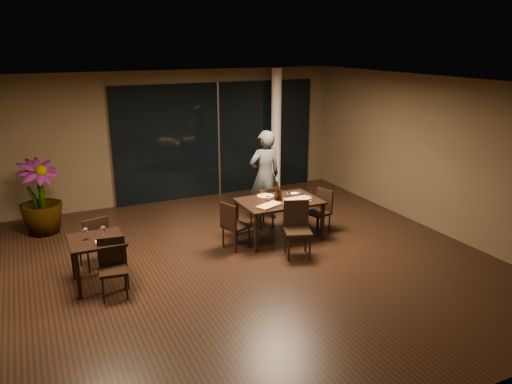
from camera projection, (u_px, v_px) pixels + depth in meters
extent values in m
plane|color=black|center=(249.00, 263.00, 8.50)|extent=(8.00, 8.00, 0.00)
cube|color=#443824|center=(176.00, 136.00, 11.56)|extent=(8.00, 0.10, 3.00)
cube|color=#443824|center=(431.00, 285.00, 4.55)|extent=(8.00, 0.10, 3.00)
cube|color=#443824|center=(438.00, 155.00, 9.70)|extent=(0.10, 8.00, 3.00)
cube|color=white|center=(248.00, 82.00, 7.61)|extent=(8.00, 8.00, 0.04)
cube|color=black|center=(218.00, 140.00, 11.93)|extent=(5.00, 0.06, 2.70)
cylinder|color=white|center=(276.00, 131.00, 12.19)|extent=(0.24, 0.24, 3.00)
cube|color=black|center=(279.00, 201.00, 9.38)|extent=(1.50, 1.00, 0.04)
cube|color=black|center=(256.00, 233.00, 8.83)|extent=(0.06, 0.06, 0.71)
cube|color=black|center=(322.00, 222.00, 9.39)|extent=(0.06, 0.06, 0.71)
cube|color=black|center=(237.00, 218.00, 9.59)|extent=(0.06, 0.06, 0.71)
cube|color=black|center=(299.00, 208.00, 10.15)|extent=(0.06, 0.06, 0.71)
cube|color=black|center=(96.00, 240.00, 7.56)|extent=(0.80, 0.80, 0.04)
cube|color=black|center=(78.00, 276.00, 7.24)|extent=(0.06, 0.06, 0.71)
cube|color=black|center=(125.00, 267.00, 7.52)|extent=(0.06, 0.06, 0.71)
cube|color=black|center=(73.00, 258.00, 7.83)|extent=(0.06, 0.06, 0.71)
cube|color=black|center=(117.00, 251.00, 8.11)|extent=(0.06, 0.06, 0.71)
cube|color=black|center=(262.00, 208.00, 10.05)|extent=(0.45, 0.45, 0.04)
cylinder|color=black|center=(263.00, 213.00, 10.32)|extent=(0.03, 0.03, 0.40)
cylinder|color=black|center=(251.00, 216.00, 10.14)|extent=(0.03, 0.03, 0.40)
cylinder|color=black|center=(273.00, 218.00, 10.08)|extent=(0.03, 0.03, 0.40)
cylinder|color=black|center=(260.00, 221.00, 9.90)|extent=(0.03, 0.03, 0.40)
cube|color=black|center=(267.00, 199.00, 9.85)|extent=(0.39, 0.11, 0.44)
cube|color=black|center=(298.00, 232.00, 8.64)|extent=(0.57, 0.57, 0.05)
cylinder|color=black|center=(289.00, 248.00, 8.51)|extent=(0.04, 0.04, 0.46)
cylinder|color=black|center=(310.00, 248.00, 8.55)|extent=(0.04, 0.04, 0.46)
cylinder|color=black|center=(285.00, 240.00, 8.86)|extent=(0.04, 0.04, 0.46)
cylinder|color=black|center=(306.00, 239.00, 8.90)|extent=(0.04, 0.04, 0.46)
cube|color=black|center=(296.00, 214.00, 8.76)|extent=(0.44, 0.19, 0.51)
cube|color=black|center=(236.00, 226.00, 9.00)|extent=(0.52, 0.52, 0.05)
cylinder|color=black|center=(249.00, 237.00, 9.06)|extent=(0.03, 0.03, 0.42)
cylinder|color=black|center=(237.00, 232.00, 9.29)|extent=(0.03, 0.03, 0.42)
cylinder|color=black|center=(236.00, 242.00, 8.83)|extent=(0.03, 0.03, 0.42)
cylinder|color=black|center=(223.00, 237.00, 9.06)|extent=(0.03, 0.03, 0.42)
cube|color=black|center=(228.00, 217.00, 8.81)|extent=(0.17, 0.40, 0.46)
cube|color=black|center=(318.00, 213.00, 9.73)|extent=(0.49, 0.49, 0.04)
cylinder|color=black|center=(306.00, 222.00, 9.81)|extent=(0.03, 0.03, 0.40)
cylinder|color=black|center=(318.00, 227.00, 9.57)|extent=(0.03, 0.03, 0.40)
cylinder|color=black|center=(317.00, 219.00, 10.01)|extent=(0.03, 0.03, 0.40)
cylinder|color=black|center=(329.00, 223.00, 9.77)|extent=(0.03, 0.03, 0.40)
cube|color=black|center=(325.00, 200.00, 9.78)|extent=(0.14, 0.39, 0.45)
cube|color=black|center=(93.00, 243.00, 8.25)|extent=(0.51, 0.51, 0.05)
cylinder|color=black|center=(100.00, 249.00, 8.54)|extent=(0.03, 0.03, 0.43)
cylinder|color=black|center=(80.00, 254.00, 8.33)|extent=(0.03, 0.03, 0.43)
cylinder|color=black|center=(108.00, 255.00, 8.29)|extent=(0.03, 0.03, 0.43)
cylinder|color=black|center=(89.00, 261.00, 8.08)|extent=(0.03, 0.03, 0.43)
cube|color=black|center=(97.00, 232.00, 8.04)|extent=(0.41, 0.15, 0.47)
cube|color=black|center=(113.00, 271.00, 7.29)|extent=(0.45, 0.45, 0.05)
cylinder|color=black|center=(103.00, 290.00, 7.15)|extent=(0.03, 0.03, 0.41)
cylinder|color=black|center=(127.00, 287.00, 7.25)|extent=(0.03, 0.03, 0.41)
cylinder|color=black|center=(103.00, 280.00, 7.45)|extent=(0.03, 0.03, 0.41)
cylinder|color=black|center=(125.00, 277.00, 7.54)|extent=(0.03, 0.03, 0.41)
cube|color=black|center=(112.00, 251.00, 7.39)|extent=(0.40, 0.09, 0.46)
imported|color=#2E3133|center=(265.00, 176.00, 10.32)|extent=(0.65, 0.43, 1.89)
imported|color=#1D4617|center=(40.00, 197.00, 9.62)|extent=(1.09, 1.09, 1.46)
cube|color=#432715|center=(269.00, 206.00, 9.01)|extent=(0.55, 0.42, 0.01)
cube|color=#3F2A14|center=(298.00, 200.00, 9.36)|extent=(0.55, 0.41, 0.01)
cylinder|color=#B12113|center=(265.00, 196.00, 9.60)|extent=(0.31, 0.31, 0.01)
cylinder|color=white|center=(268.00, 199.00, 9.32)|extent=(0.07, 0.07, 0.09)
cylinder|color=white|center=(289.00, 195.00, 9.53)|extent=(0.08, 0.08, 0.10)
cube|color=white|center=(307.00, 197.00, 9.53)|extent=(0.20, 0.16, 0.01)
cube|color=white|center=(295.00, 193.00, 9.78)|extent=(0.19, 0.13, 0.01)
cube|color=white|center=(102.00, 241.00, 7.45)|extent=(0.19, 0.12, 0.01)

